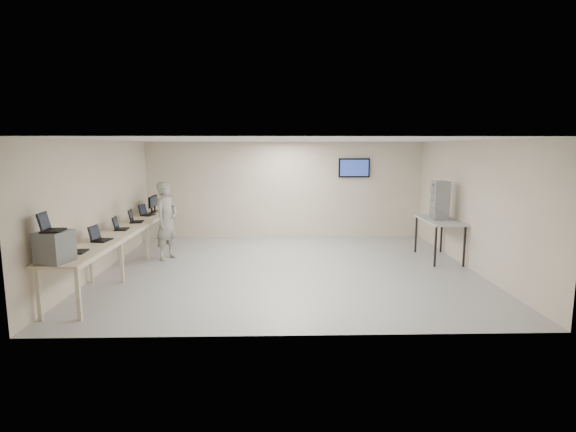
{
  "coord_description": "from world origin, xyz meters",
  "views": [
    {
      "loc": [
        -0.25,
        -9.55,
        2.67
      ],
      "look_at": [
        0.0,
        0.2,
        1.15
      ],
      "focal_mm": 28.0,
      "sensor_mm": 36.0,
      "label": 1
    }
  ],
  "objects_px": {
    "equipment_box": "(55,247)",
    "side_table": "(440,222)",
    "workbench": "(121,233)",
    "soldier": "(167,221)"
  },
  "relations": [
    {
      "from": "equipment_box",
      "to": "side_table",
      "type": "distance_m",
      "value": 8.08
    },
    {
      "from": "workbench",
      "to": "side_table",
      "type": "height_order",
      "value": "side_table"
    },
    {
      "from": "workbench",
      "to": "side_table",
      "type": "xyz_separation_m",
      "value": [
        7.19,
        0.8,
        0.07
      ]
    },
    {
      "from": "workbench",
      "to": "soldier",
      "type": "distance_m",
      "value": 1.22
    },
    {
      "from": "workbench",
      "to": "equipment_box",
      "type": "xyz_separation_m",
      "value": [
        -0.06,
        -2.75,
        0.32
      ]
    },
    {
      "from": "workbench",
      "to": "soldier",
      "type": "height_order",
      "value": "soldier"
    },
    {
      "from": "soldier",
      "to": "equipment_box",
      "type": "bearing_deg",
      "value": -168.74
    },
    {
      "from": "workbench",
      "to": "equipment_box",
      "type": "bearing_deg",
      "value": -91.31
    },
    {
      "from": "workbench",
      "to": "side_table",
      "type": "bearing_deg",
      "value": 6.37
    },
    {
      "from": "soldier",
      "to": "side_table",
      "type": "height_order",
      "value": "soldier"
    }
  ]
}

